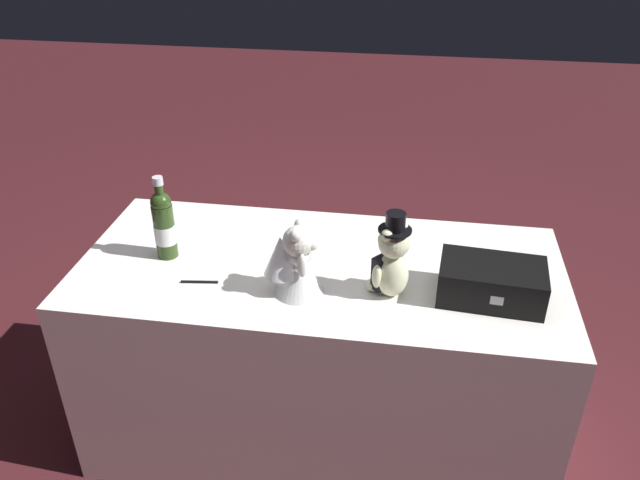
{
  "coord_description": "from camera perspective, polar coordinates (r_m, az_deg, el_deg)",
  "views": [
    {
      "loc": [
        0.28,
        -1.81,
        1.97
      ],
      "look_at": [
        0.0,
        0.0,
        0.88
      ],
      "focal_mm": 35.5,
      "sensor_mm": 36.0,
      "label": 1
    }
  ],
  "objects": [
    {
      "name": "signing_pen",
      "position": [
        2.13,
        -10.69,
        -3.72
      ],
      "size": [
        0.13,
        0.02,
        0.01
      ],
      "color": "black",
      "rests_on": "reception_table"
    },
    {
      "name": "gift_case_black",
      "position": [
        2.07,
        15.2,
        -3.66
      ],
      "size": [
        0.34,
        0.23,
        0.12
      ],
      "color": "black",
      "rests_on": "reception_table"
    },
    {
      "name": "reception_table",
      "position": [
        2.42,
        -0.0,
        -10.07
      ],
      "size": [
        1.67,
        0.77,
        0.78
      ],
      "primitive_type": "cube",
      "color": "white",
      "rests_on": "ground_plane"
    },
    {
      "name": "teddy_bear_groom",
      "position": [
        1.99,
        6.42,
        -1.87
      ],
      "size": [
        0.14,
        0.13,
        0.3
      ],
      "color": "beige",
      "rests_on": "reception_table"
    },
    {
      "name": "champagne_bottle",
      "position": [
        2.24,
        -13.9,
        1.44
      ],
      "size": [
        0.07,
        0.07,
        0.3
      ],
      "color": "#263E17",
      "rests_on": "reception_table"
    },
    {
      "name": "ground_plane",
      "position": [
        2.69,
        -0.0,
        -16.41
      ],
      "size": [
        12.0,
        12.0,
        0.0
      ],
      "primitive_type": "plane",
      "color": "#47191E"
    },
    {
      "name": "teddy_bear_bride",
      "position": [
        2.0,
        -2.32,
        -1.99
      ],
      "size": [
        0.2,
        0.16,
        0.25
      ],
      "color": "white",
      "rests_on": "reception_table"
    }
  ]
}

